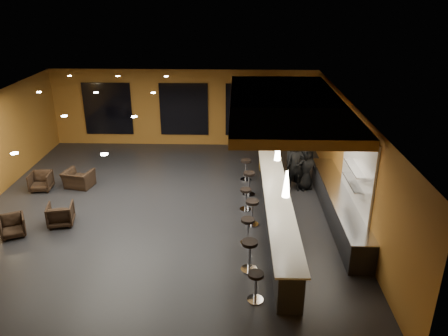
{
  "coord_description": "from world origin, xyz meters",
  "views": [
    {
      "loc": [
        2.39,
        -12.87,
        6.86
      ],
      "look_at": [
        2.0,
        0.5,
        1.3
      ],
      "focal_mm": 35.0,
      "sensor_mm": 36.0,
      "label": 1
    }
  ],
  "objects_px": {
    "pendant_1": "(278,149)",
    "bar_stool_5": "(249,180)",
    "armchair_c": "(41,181)",
    "bar_stool_1": "(249,252)",
    "prep_counter": "(338,207)",
    "staff_c": "(306,168)",
    "pendant_2": "(272,125)",
    "staff_b": "(295,161)",
    "bar_stool_2": "(248,228)",
    "armchair_b": "(61,214)",
    "bar_stool_6": "(246,167)",
    "bar_counter": "(276,211)",
    "bar_stool_0": "(256,283)",
    "staff_a": "(295,167)",
    "pendant_0": "(286,184)",
    "column": "(268,128)",
    "bar_stool_3": "(252,209)",
    "armchair_d": "(79,179)",
    "bar_stool_4": "(246,196)",
    "armchair_a": "(13,226)"
  },
  "relations": [
    {
      "from": "bar_counter",
      "to": "armchair_a",
      "type": "distance_m",
      "value": 7.89
    },
    {
      "from": "pendant_0",
      "to": "armchair_d",
      "type": "relative_size",
      "value": 0.71
    },
    {
      "from": "prep_counter",
      "to": "bar_stool_4",
      "type": "relative_size",
      "value": 7.88
    },
    {
      "from": "column",
      "to": "bar_stool_6",
      "type": "bearing_deg",
      "value": -127.23
    },
    {
      "from": "pendant_2",
      "to": "bar_stool_4",
      "type": "distance_m",
      "value": 2.86
    },
    {
      "from": "pendant_0",
      "to": "staff_b",
      "type": "xyz_separation_m",
      "value": [
        0.93,
        5.19,
        -1.46
      ]
    },
    {
      "from": "prep_counter",
      "to": "bar_stool_6",
      "type": "height_order",
      "value": "prep_counter"
    },
    {
      "from": "pendant_2",
      "to": "staff_b",
      "type": "xyz_separation_m",
      "value": [
        0.93,
        0.19,
        -1.46
      ]
    },
    {
      "from": "staff_a",
      "to": "armchair_b",
      "type": "bearing_deg",
      "value": -158.46
    },
    {
      "from": "column",
      "to": "armchair_c",
      "type": "bearing_deg",
      "value": -164.92
    },
    {
      "from": "bar_stool_4",
      "to": "bar_counter",
      "type": "bearing_deg",
      "value": -48.25
    },
    {
      "from": "armchair_a",
      "to": "bar_stool_3",
      "type": "distance_m",
      "value": 7.16
    },
    {
      "from": "staff_a",
      "to": "bar_stool_6",
      "type": "bearing_deg",
      "value": 156.54
    },
    {
      "from": "bar_stool_0",
      "to": "bar_stool_3",
      "type": "distance_m",
      "value": 3.55
    },
    {
      "from": "bar_counter",
      "to": "staff_b",
      "type": "distance_m",
      "value": 3.34
    },
    {
      "from": "bar_stool_0",
      "to": "bar_stool_5",
      "type": "xyz_separation_m",
      "value": [
        -0.02,
        5.68,
        0.06
      ]
    },
    {
      "from": "armchair_c",
      "to": "bar_stool_3",
      "type": "xyz_separation_m",
      "value": [
        7.59,
        -2.32,
        0.2
      ]
    },
    {
      "from": "pendant_2",
      "to": "column",
      "type": "bearing_deg",
      "value": 90.0
    },
    {
      "from": "pendant_2",
      "to": "bar_stool_3",
      "type": "relative_size",
      "value": 0.84
    },
    {
      "from": "column",
      "to": "bar_stool_4",
      "type": "xyz_separation_m",
      "value": [
        -0.92,
        -3.57,
        -1.26
      ]
    },
    {
      "from": "pendant_1",
      "to": "bar_stool_5",
      "type": "distance_m",
      "value": 2.57
    },
    {
      "from": "bar_stool_3",
      "to": "bar_stool_6",
      "type": "height_order",
      "value": "bar_stool_3"
    },
    {
      "from": "bar_counter",
      "to": "bar_stool_0",
      "type": "bearing_deg",
      "value": -102.32
    },
    {
      "from": "bar_stool_3",
      "to": "bar_stool_4",
      "type": "xyz_separation_m",
      "value": [
        -0.18,
        0.99,
        -0.05
      ]
    },
    {
      "from": "column",
      "to": "armchair_b",
      "type": "relative_size",
      "value": 4.56
    },
    {
      "from": "armchair_b",
      "to": "armchair_c",
      "type": "distance_m",
      "value": 2.95
    },
    {
      "from": "armchair_a",
      "to": "bar_stool_4",
      "type": "relative_size",
      "value": 0.91
    },
    {
      "from": "pendant_2",
      "to": "bar_stool_5",
      "type": "relative_size",
      "value": 0.81
    },
    {
      "from": "pendant_2",
      "to": "armchair_c",
      "type": "height_order",
      "value": "pendant_2"
    },
    {
      "from": "bar_counter",
      "to": "staff_a",
      "type": "bearing_deg",
      "value": 71.66
    },
    {
      "from": "pendant_1",
      "to": "armchair_c",
      "type": "relative_size",
      "value": 0.94
    },
    {
      "from": "bar_stool_5",
      "to": "bar_stool_2",
      "type": "bearing_deg",
      "value": -92.09
    },
    {
      "from": "column",
      "to": "armchair_a",
      "type": "bearing_deg",
      "value": -145.5
    },
    {
      "from": "armchair_b",
      "to": "bar_stool_5",
      "type": "distance_m",
      "value": 6.31
    },
    {
      "from": "bar_counter",
      "to": "bar_stool_1",
      "type": "height_order",
      "value": "bar_counter"
    },
    {
      "from": "bar_stool_0",
      "to": "bar_stool_6",
      "type": "bearing_deg",
      "value": 90.87
    },
    {
      "from": "prep_counter",
      "to": "staff_c",
      "type": "relative_size",
      "value": 3.69
    },
    {
      "from": "bar_stool_4",
      "to": "bar_stool_6",
      "type": "bearing_deg",
      "value": 88.81
    },
    {
      "from": "prep_counter",
      "to": "bar_stool_0",
      "type": "relative_size",
      "value": 7.8
    },
    {
      "from": "armchair_d",
      "to": "bar_stool_0",
      "type": "xyz_separation_m",
      "value": [
        6.28,
        -6.15,
        0.17
      ]
    },
    {
      "from": "bar_stool_3",
      "to": "staff_b",
      "type": "bearing_deg",
      "value": 62.08
    },
    {
      "from": "staff_b",
      "to": "bar_stool_0",
      "type": "relative_size",
      "value": 2.32
    },
    {
      "from": "pendant_2",
      "to": "armchair_b",
      "type": "relative_size",
      "value": 0.91
    },
    {
      "from": "pendant_0",
      "to": "pendant_2",
      "type": "distance_m",
      "value": 5.0
    },
    {
      "from": "staff_a",
      "to": "prep_counter",
      "type": "bearing_deg",
      "value": -60.44
    },
    {
      "from": "armchair_c",
      "to": "bar_stool_1",
      "type": "bearing_deg",
      "value": -37.44
    },
    {
      "from": "armchair_b",
      "to": "bar_stool_1",
      "type": "distance_m",
      "value": 6.21
    },
    {
      "from": "column",
      "to": "bar_stool_2",
      "type": "height_order",
      "value": "column"
    },
    {
      "from": "pendant_0",
      "to": "armchair_c",
      "type": "distance_m",
      "value": 9.61
    },
    {
      "from": "armchair_b",
      "to": "bar_stool_6",
      "type": "xyz_separation_m",
      "value": [
        5.8,
        3.54,
        0.18
      ]
    }
  ]
}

